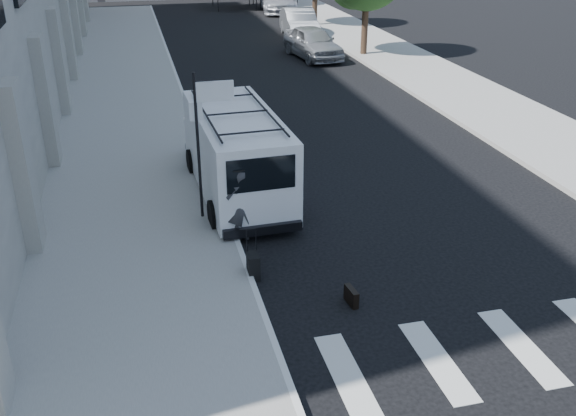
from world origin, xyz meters
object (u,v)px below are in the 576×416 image
businessman (239,206)px  cargo_van (235,152)px  parked_car_c (278,0)px  suitcase (253,266)px  parked_car_b (299,23)px  parked_car_a (313,42)px  briefcase (351,296)px

businessman → cargo_van: bearing=-126.0°
cargo_van → parked_car_c: bearing=72.7°
suitcase → parked_car_b: 26.56m
parked_car_a → parked_car_b: 5.57m
suitcase → parked_car_a: parked_car_a is taller
briefcase → parked_car_c: size_ratio=0.08×
businessman → briefcase: bearing=90.7°
parked_car_c → suitcase: bearing=-96.2°
parked_car_b → parked_car_c: 10.03m
businessman → parked_car_b: size_ratio=0.37×
parked_car_b → parked_car_c: (1.04, 9.97, 0.04)m
businessman → briefcase: (1.64, -3.03, -0.72)m
businessman → cargo_van: size_ratio=0.30×
briefcase → cargo_van: (-1.25, 5.73, 0.99)m
briefcase → businessman: bearing=112.0°
businessman → parked_car_a: bearing=-138.5°
briefcase → parked_car_c: (7.06, 36.79, 0.66)m
businessman → parked_car_b: 24.99m
cargo_van → parked_car_c: size_ratio=1.04×
parked_car_b → businessman: bearing=-102.6°
businessman → parked_car_a: 19.52m
suitcase → parked_car_a: bearing=72.4°
suitcase → parked_car_a: size_ratio=0.23×
briefcase → parked_car_b: 27.49m
briefcase → suitcase: (-1.64, 1.39, 0.11)m
parked_car_a → cargo_van: bearing=-119.7°
parked_car_a → businessman: bearing=-117.7°
parked_car_b → parked_car_c: parked_car_c is taller
parked_car_a → parked_car_b: (0.76, 5.52, 0.02)m
briefcase → parked_car_a: size_ratio=0.10×
suitcase → parked_car_b: bearing=74.7°
cargo_van → parked_car_c: 32.15m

